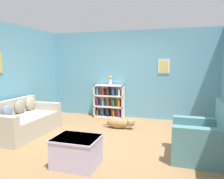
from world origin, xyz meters
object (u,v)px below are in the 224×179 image
at_px(recliner_chair, 205,139).
at_px(coffee_table, 77,151).
at_px(bookshelf, 109,101).
at_px(vase, 110,80).
at_px(dog, 120,123).
at_px(couch, 22,121).

bearing_deg(recliner_chair, coffee_table, -156.72).
height_order(bookshelf, recliner_chair, recliner_chair).
xyz_separation_m(coffee_table, vase, (-0.45, 3.22, 0.90)).
bearing_deg(coffee_table, bookshelf, 98.48).
distance_m(recliner_chair, dog, 2.27).
height_order(coffee_table, dog, coffee_table).
distance_m(recliner_chair, vase, 3.48).
xyz_separation_m(recliner_chair, coffee_table, (-1.96, -0.84, -0.10)).
distance_m(couch, bookshelf, 2.60).
relative_size(coffee_table, vase, 2.47).
height_order(couch, vase, vase).
relative_size(bookshelf, dog, 1.14).
bearing_deg(bookshelf, vase, -28.07).
distance_m(coffee_table, vase, 3.38).
xyz_separation_m(couch, dog, (2.05, 1.09, -0.17)).
height_order(couch, dog, couch).
height_order(bookshelf, vase, vase).
height_order(coffee_table, vase, vase).
height_order(dog, vase, vase).
xyz_separation_m(bookshelf, coffee_table, (0.48, -3.24, -0.23)).
bearing_deg(couch, dog, 27.96).
bearing_deg(recliner_chair, couch, 176.54).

